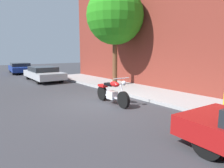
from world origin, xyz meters
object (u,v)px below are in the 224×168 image
object	(u,v)px
motorcycle	(112,93)
parked_car_blue	(20,68)
parked_car_silver	(43,73)
street_tree	(115,16)

from	to	relation	value
motorcycle	parked_car_blue	bearing A→B (deg)	-179.30
parked_car_blue	parked_car_silver	xyz separation A→B (m)	(6.90, 0.11, -0.00)
street_tree	parked_car_silver	bearing A→B (deg)	-154.52
parked_car_silver	street_tree	xyz separation A→B (m)	(5.33, 2.54, 3.55)
parked_car_blue	parked_car_silver	distance (m)	6.90
parked_car_blue	street_tree	bearing A→B (deg)	12.23
motorcycle	street_tree	world-z (taller)	street_tree
parked_car_blue	street_tree	distance (m)	13.02
parked_car_blue	motorcycle	bearing A→B (deg)	0.70
motorcycle	street_tree	xyz separation A→B (m)	(-2.99, 2.47, 3.65)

